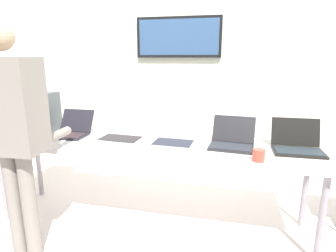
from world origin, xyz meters
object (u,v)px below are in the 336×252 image
at_px(laptop_station_0, 72,130).
at_px(laptop_station_3, 232,140).
at_px(workbench, 150,149).
at_px(person, 12,123).
at_px(equipment_box, 34,113).
at_px(laptop_station_4, 297,144).
at_px(laptop_station_1, 124,132).
at_px(laptop_station_2, 175,136).
at_px(coffee_mug, 259,155).

bearing_deg(laptop_station_0, laptop_station_3, -0.64).
height_order(workbench, person, person).
xyz_separation_m(equipment_box, laptop_station_3, (1.92, -0.04, -0.14)).
distance_m(laptop_station_4, person, 2.16).
relative_size(workbench, laptop_station_4, 7.67).
bearing_deg(laptop_station_1, laptop_station_4, -0.75).
xyz_separation_m(equipment_box, laptop_station_1, (0.95, -0.02, -0.13)).
bearing_deg(laptop_station_2, person, -146.43).
height_order(laptop_station_2, laptop_station_4, laptop_station_2).
xyz_separation_m(workbench, laptop_station_4, (1.21, 0.06, 0.11)).
xyz_separation_m(workbench, laptop_station_3, (0.70, 0.07, 0.11)).
distance_m(laptop_station_0, coffee_mug, 1.73).
bearing_deg(laptop_station_3, laptop_station_1, 178.99).
xyz_separation_m(laptop_station_0, laptop_station_3, (1.51, -0.02, 0.00)).
xyz_separation_m(workbench, person, (-0.83, -0.62, 0.33)).
bearing_deg(laptop_station_4, person, -161.38).
bearing_deg(laptop_station_2, equipment_box, 178.59).
xyz_separation_m(laptop_station_3, coffee_mug, (0.19, -0.32, -0.01)).
bearing_deg(laptop_station_3, workbench, -174.65).
bearing_deg(workbench, laptop_station_0, 174.18).
bearing_deg(laptop_station_0, equipment_box, 177.13).
height_order(workbench, coffee_mug, coffee_mug).
xyz_separation_m(workbench, laptop_station_2, (0.21, 0.07, 0.11)).
bearing_deg(laptop_station_3, laptop_station_2, 179.75).
bearing_deg(laptop_station_1, laptop_station_2, -1.77).
distance_m(workbench, equipment_box, 1.25).
xyz_separation_m(workbench, laptop_station_1, (-0.27, 0.08, 0.11)).
xyz_separation_m(laptop_station_2, coffee_mug, (0.68, -0.32, -0.02)).
xyz_separation_m(laptop_station_0, person, (-0.02, -0.70, 0.23)).
xyz_separation_m(workbench, coffee_mug, (0.89, -0.25, 0.10)).
height_order(workbench, laptop_station_1, laptop_station_1).
xyz_separation_m(laptop_station_1, coffee_mug, (1.16, -0.33, -0.02)).
height_order(laptop_station_1, laptop_station_2, same).
distance_m(equipment_box, laptop_station_0, 0.44).
height_order(equipment_box, laptop_station_4, equipment_box).
bearing_deg(laptop_station_2, laptop_station_1, 178.23).
bearing_deg(coffee_mug, laptop_station_1, 164.05).
relative_size(laptop_station_1, laptop_station_3, 1.06).
relative_size(equipment_box, laptop_station_1, 0.97).
height_order(laptop_station_3, person, person).
relative_size(person, coffee_mug, 19.31).
distance_m(laptop_station_3, person, 1.69).
bearing_deg(laptop_station_3, equipment_box, 178.88).
bearing_deg(laptop_station_4, laptop_station_0, 179.46).
distance_m(laptop_station_1, person, 0.92).
xyz_separation_m(laptop_station_3, person, (-1.53, -0.69, 0.23)).
distance_m(laptop_station_1, laptop_station_3, 0.97).
distance_m(laptop_station_1, coffee_mug, 1.21).
relative_size(equipment_box, laptop_station_2, 1.05).
height_order(laptop_station_1, laptop_station_4, laptop_station_1).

